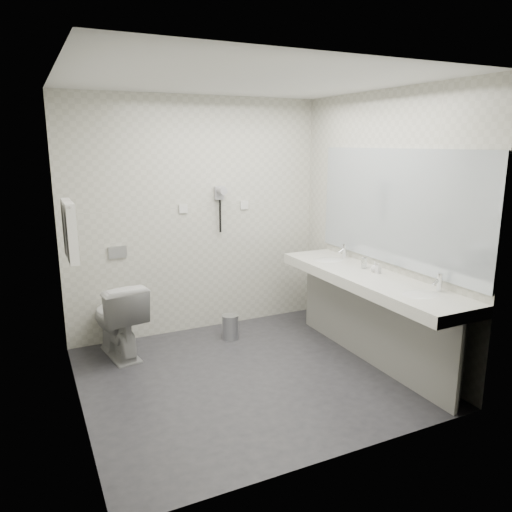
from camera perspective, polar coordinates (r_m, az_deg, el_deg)
floor at (r=4.48m, az=-0.93°, el=-13.78°), size 2.80×2.80×0.00m
ceiling at (r=4.03m, az=-1.07°, el=19.84°), size 2.80×2.80×0.00m
wall_back at (r=5.27m, az=-6.91°, el=4.52°), size 2.80×0.00×2.80m
wall_front at (r=2.97m, az=9.51°, el=-2.23°), size 2.80×0.00×2.80m
wall_left at (r=3.73m, az=-20.95°, el=0.20°), size 0.00×2.60×2.60m
wall_right at (r=4.82m, az=14.35°, el=3.41°), size 0.00×2.60×2.60m
vanity_counter at (r=4.59m, az=12.98°, el=-2.74°), size 0.55×2.20×0.10m
vanity_panel at (r=4.74m, az=12.96°, el=-7.66°), size 0.03×2.15×0.75m
vanity_post_near at (r=4.07m, az=22.59°, el=-11.92°), size 0.06×0.06×0.75m
vanity_post_far at (r=5.55m, az=6.54°, el=-4.30°), size 0.06×0.06×0.75m
mirror at (r=4.63m, az=15.93°, el=5.44°), size 0.02×2.20×1.05m
basin_near at (r=4.12m, az=18.62°, el=-4.43°), size 0.40×0.31×0.05m
basin_far at (r=5.09m, az=8.47°, el=-0.60°), size 0.40×0.31×0.05m
faucet_near at (r=4.23m, az=20.62°, el=-2.87°), size 0.04×0.04×0.15m
faucet_far at (r=5.18m, az=10.30°, el=0.59°), size 0.04×0.04×0.15m
soap_bottle_a at (r=4.63m, az=14.05°, el=-1.41°), size 0.05×0.05×0.09m
soap_bottle_b at (r=4.68m, az=13.68°, el=-1.26°), size 0.08×0.08×0.09m
glass_left at (r=4.79m, az=12.49°, el=-0.82°), size 0.06×0.06×0.10m
toilet at (r=4.93m, az=-15.83°, el=-7.04°), size 0.52×0.79×0.74m
flush_plate at (r=5.10m, az=-15.83°, el=0.41°), size 0.18×0.02×0.12m
pedal_bin at (r=5.22m, az=-3.02°, el=-8.32°), size 0.18×0.18×0.24m
bin_lid at (r=5.17m, az=-3.04°, el=-6.98°), size 0.17×0.17×0.02m
towel_rail at (r=4.23m, az=-21.28°, el=5.73°), size 0.02×0.62×0.02m
towel_near at (r=4.12m, az=-20.72°, el=2.51°), size 0.07×0.24×0.48m
towel_far at (r=4.39m, az=-21.06°, el=3.10°), size 0.07×0.24×0.48m
dryer_cradle at (r=5.29m, az=-4.30°, el=7.34°), size 0.10×0.04×0.14m
dryer_barrel at (r=5.23m, az=-4.02°, el=7.61°), size 0.08×0.14×0.08m
dryer_cord at (r=5.31m, az=-4.19°, el=4.65°), size 0.02×0.02×0.35m
switch_plate_a at (r=5.20m, az=-8.47°, el=5.47°), size 0.09×0.02×0.09m
switch_plate_b at (r=5.44m, az=-1.38°, el=5.94°), size 0.09×0.02×0.09m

